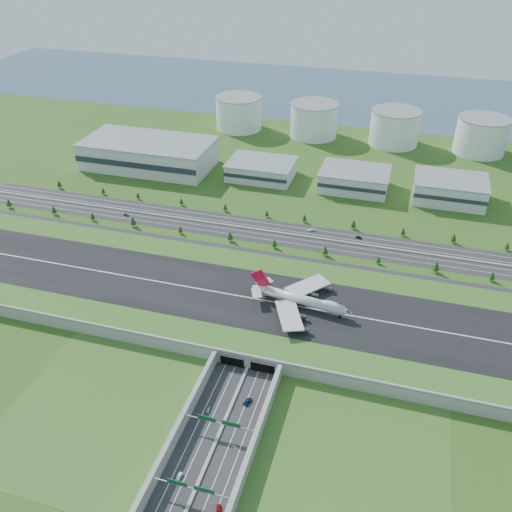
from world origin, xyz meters
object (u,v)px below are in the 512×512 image
(car_0, at_px, (208,409))
(car_2, at_px, (248,401))
(car_7, at_px, (311,230))
(car_5, at_px, (359,237))
(boeing_747, at_px, (301,299))
(car_1, at_px, (179,476))
(fuel_tank_a, at_px, (239,113))
(car_3, at_px, (219,509))
(car_4, at_px, (126,215))

(car_0, relative_size, car_2, 0.69)
(car_2, xyz_separation_m, car_7, (-3.43, 178.42, 0.05))
(car_5, relative_size, car_7, 0.82)
(boeing_747, relative_size, car_1, 15.96)
(car_0, bearing_deg, car_2, 23.23)
(fuel_tank_a, relative_size, car_5, 10.56)
(car_3, height_order, car_5, car_5)
(car_1, distance_m, car_3, 23.74)
(car_0, bearing_deg, car_4, 120.68)
(car_7, bearing_deg, car_1, -24.21)
(fuel_tank_a, distance_m, boeing_747, 339.35)
(boeing_747, relative_size, car_0, 16.62)
(car_4, bearing_deg, car_3, -130.53)
(boeing_747, relative_size, car_5, 13.62)
(fuel_tank_a, distance_m, car_7, 239.93)
(boeing_747, xyz_separation_m, car_2, (-10.79, -73.28, -12.78))
(boeing_747, height_order, car_2, boeing_747)
(car_7, bearing_deg, car_2, -19.88)
(car_3, relative_size, car_5, 1.06)
(car_0, bearing_deg, car_3, -72.51)
(fuel_tank_a, xyz_separation_m, car_2, (127.26, -383.26, -16.60))
(fuel_tank_a, relative_size, car_1, 12.38)
(car_0, distance_m, car_7, 189.16)
(car_4, height_order, car_7, car_4)
(car_0, height_order, car_3, car_3)
(car_3, xyz_separation_m, car_4, (-157.24, 219.49, 0.13))
(car_4, xyz_separation_m, car_5, (184.86, 16.48, -0.07))
(fuel_tank_a, distance_m, car_1, 446.49)
(boeing_747, bearing_deg, car_0, -100.59)
(car_2, xyz_separation_m, car_3, (5.39, -58.68, -0.05))
(fuel_tank_a, xyz_separation_m, car_0, (110.05, -393.50, -16.72))
(car_7, bearing_deg, boeing_747, -13.27)
(fuel_tank_a, distance_m, car_2, 404.18)
(fuel_tank_a, xyz_separation_m, car_1, (111.02, -432.15, -16.71))
(car_0, xyz_separation_m, car_3, (22.60, -48.43, 0.07))
(car_0, height_order, car_7, car_7)
(car_5, bearing_deg, car_4, -65.02)
(boeing_747, bearing_deg, car_3, -84.40)
(car_2, distance_m, car_3, 58.92)
(car_5, xyz_separation_m, car_7, (-36.45, 1.13, 0.06))
(car_0, xyz_separation_m, car_1, (0.97, -38.64, 0.00))
(boeing_747, bearing_deg, fuel_tank_a, 121.95)
(car_3, bearing_deg, fuel_tank_a, -88.63)
(car_2, relative_size, car_7, 0.98)
(car_0, bearing_deg, car_5, 67.48)
(car_4, bearing_deg, car_2, -122.79)
(car_3, height_order, car_7, car_7)
(car_2, bearing_deg, boeing_747, -79.36)
(car_2, bearing_deg, fuel_tank_a, -52.61)
(fuel_tank_a, distance_m, car_0, 408.94)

